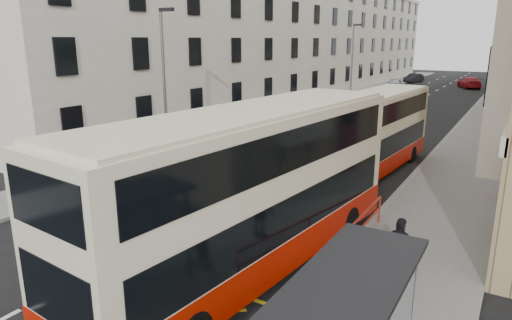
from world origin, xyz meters
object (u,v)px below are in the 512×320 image
Objects in this scene: double_decker_rear at (373,133)px; car_red at (469,82)px; car_silver at (394,84)px; car_dark at (414,78)px; pedestrian_far at (400,250)px; pedestrian_mid at (367,302)px; street_lamp_far at (353,58)px; white_van at (363,98)px; double_decker_front at (253,191)px; street_lamp_near at (165,77)px.

car_red is (-0.66, 47.75, -1.31)m from double_decker_rear.
car_silver reaches higher than car_dark.
pedestrian_far is 64.28m from car_dark.
double_decker_rear is at bearing -84.37° from car_silver.
pedestrian_mid reaches higher than car_dark.
car_red is at bearing 65.65° from street_lamp_far.
white_van is 17.31m from car_silver.
pedestrian_far is at bearing -82.70° from car_silver.
car_silver is 0.82× the size of car_red.
double_decker_rear is 47.77m from car_red.
white_van is at bearing -51.95° from street_lamp_far.
car_silver is at bearing 85.38° from street_lamp_far.
white_van is at bearing -92.99° from car_silver.
pedestrian_mid is (3.84, -1.42, -1.52)m from double_decker_front.
car_silver is at bearing 19.16° from car_red.
street_lamp_near is 1.84× the size of car_silver.
car_red is (-0.68, 59.43, -1.67)m from double_decker_front.
car_silver is 11.06m from car_red.
car_silver is (-1.23, 17.27, -0.01)m from white_van.
car_red is at bearing -14.24° from car_dark.
pedestrian_far is 0.43× the size of car_dark.
double_decker_front reaches higher than car_silver.
street_lamp_far is 42.16m from pedestrian_mid.
street_lamp_far is 1.90× the size of car_dark.
car_dark is (1.15, 26.10, -3.94)m from street_lamp_far.
white_van is 1.24× the size of car_silver.
car_red is (9.65, 21.32, -3.86)m from street_lamp_far.
pedestrian_mid is at bearing -14.39° from double_decker_front.
car_dark is (-9.15, 52.54, -1.38)m from double_decker_rear.
car_red is (-4.57, 58.15, -0.29)m from pedestrian_far.
white_van is 25.42m from car_red.
street_lamp_near reaches higher than car_dark.
pedestrian_far is at bearing -68.90° from street_lamp_far.
double_decker_rear is at bearing 112.28° from pedestrian_mid.
pedestrian_far is (3.91, -10.40, -1.01)m from double_decker_rear.
white_van reaches higher than car_dark.
pedestrian_mid is 0.35× the size of car_silver.
car_silver is at bearing 88.51° from street_lamp_near.
white_van is (2.38, -3.04, -3.89)m from street_lamp_far.
white_van is 1.01× the size of car_red.
car_dark is at bearing -68.93° from pedestrian_far.
pedestrian_far is at bearing 94.79° from pedestrian_mid.
double_decker_rear reaches higher than car_silver.
pedestrian_mid is 0.37× the size of car_dark.
pedestrian_far is at bearing -25.68° from street_lamp_near.
double_decker_front is 36.01m from white_van.
street_lamp_far is at bearing 115.58° from pedestrian_mid.
white_van is 29.17m from car_dark.
pedestrian_far is at bearing -63.11° from car_dark.
double_decker_rear is at bearing -68.70° from street_lamp_far.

